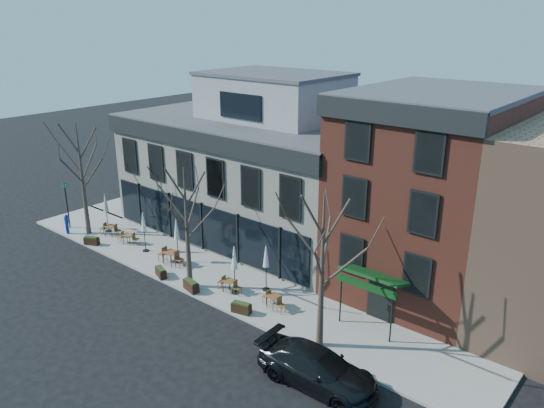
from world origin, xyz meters
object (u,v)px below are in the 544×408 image
Objects in this scene: cafe_set_0 at (111,229)px; umbrella_0 at (106,205)px; call_box at (67,223)px; parked_sedan at (317,368)px.

cafe_set_0 is 0.60× the size of umbrella_0.
cafe_set_0 is at bearing -21.78° from umbrella_0.
umbrella_0 is (1.85, 2.09, 1.21)m from call_box.
call_box is at bearing -131.42° from umbrella_0.
umbrella_0 is (-21.15, 4.01, 1.35)m from parked_sedan.
umbrella_0 reaches higher than cafe_set_0.
umbrella_0 reaches higher than parked_sedan.
call_box reaches higher than parked_sedan.
cafe_set_0 is 1.76m from umbrella_0.
cafe_set_0 is (-20.35, 3.69, -0.18)m from parked_sedan.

